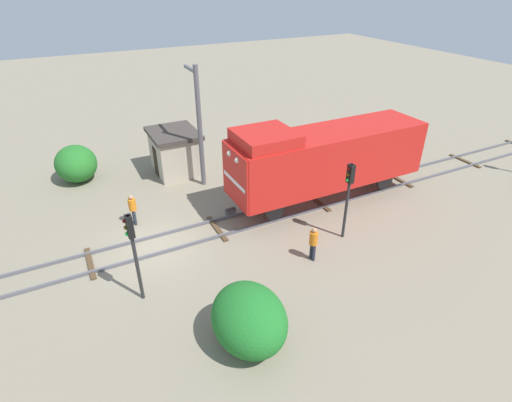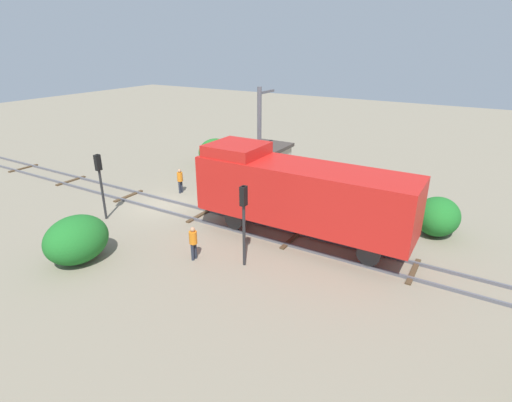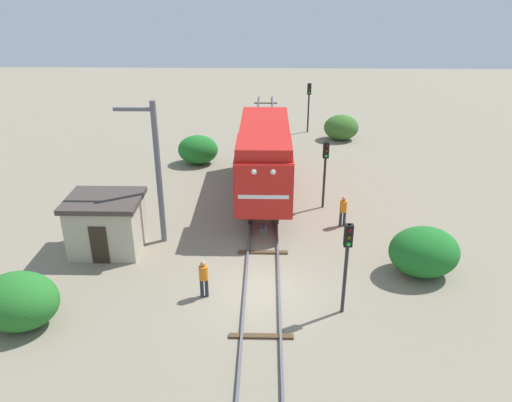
% 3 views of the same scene
% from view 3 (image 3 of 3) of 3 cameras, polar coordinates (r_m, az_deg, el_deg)
% --- Properties ---
extents(ground_plane, '(110.25, 110.25, 0.00)m').
position_cam_3_polar(ground_plane, '(21.60, 0.71, -10.09)').
color(ground_plane, gray).
extents(railway_track, '(2.40, 73.50, 0.16)m').
position_cam_3_polar(railway_track, '(21.56, 0.71, -9.93)').
color(railway_track, '#595960').
rests_on(railway_track, ground).
extents(locomotive, '(2.90, 11.60, 4.60)m').
position_cam_3_polar(locomotive, '(28.85, 0.95, 5.29)').
color(locomotive, red).
rests_on(locomotive, railway_track).
extents(traffic_signal_near, '(0.32, 0.34, 3.89)m').
position_cam_3_polar(traffic_signal_near, '(19.17, 10.37, -5.81)').
color(traffic_signal_near, '#262628').
rests_on(traffic_signal_near, ground).
extents(traffic_signal_mid, '(0.32, 0.34, 3.91)m').
position_cam_3_polar(traffic_signal_mid, '(28.02, 7.92, 4.36)').
color(traffic_signal_mid, '#262628').
rests_on(traffic_signal_mid, ground).
extents(traffic_signal_far, '(0.32, 0.34, 4.11)m').
position_cam_3_polar(traffic_signal_far, '(42.43, 6.06, 11.56)').
color(traffic_signal_far, '#262628').
rests_on(traffic_signal_far, ground).
extents(worker_near_track, '(0.38, 0.38, 1.70)m').
position_cam_3_polar(worker_near_track, '(20.76, -6.00, -8.52)').
color(worker_near_track, '#262B38').
rests_on(worker_near_track, ground).
extents(worker_by_signal, '(0.38, 0.38, 1.70)m').
position_cam_3_polar(worker_by_signal, '(26.65, 9.94, -0.91)').
color(worker_by_signal, '#262B38').
rests_on(worker_by_signal, ground).
extents(catenary_mast, '(1.94, 0.28, 7.13)m').
position_cam_3_polar(catenary_mast, '(24.14, -11.27, 3.50)').
color(catenary_mast, '#595960').
rests_on(catenary_mast, ground).
extents(relay_hut, '(3.50, 2.90, 2.74)m').
position_cam_3_polar(relay_hut, '(24.91, -16.72, -2.50)').
color(relay_hut, '#B2A893').
rests_on(relay_hut, ground).
extents(bush_near, '(3.08, 2.52, 2.24)m').
position_cam_3_polar(bush_near, '(23.27, 18.64, -5.54)').
color(bush_near, '#1E6D26').
rests_on(bush_near, ground).
extents(bush_mid, '(2.78, 2.27, 2.02)m').
position_cam_3_polar(bush_mid, '(41.18, 9.71, 8.29)').
color(bush_mid, '#366626').
rests_on(bush_mid, ground).
extents(bush_far, '(2.80, 2.29, 2.04)m').
position_cam_3_polar(bush_far, '(35.48, -6.65, 5.85)').
color(bush_far, '#1E6E26').
rests_on(bush_far, ground).
extents(bush_back, '(3.02, 2.47, 2.19)m').
position_cam_3_polar(bush_back, '(21.03, -25.51, -10.30)').
color(bush_back, '#246E26').
rests_on(bush_back, ground).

